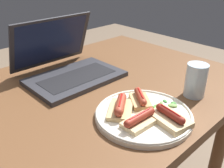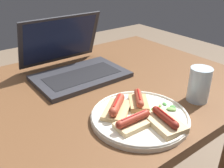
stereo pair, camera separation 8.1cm
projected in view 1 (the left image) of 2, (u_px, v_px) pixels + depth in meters
desk at (103, 108)px, 1.00m from camera, size 1.06×0.83×0.76m
laptop at (68, 67)px, 0.99m from camera, size 0.35×0.31×0.22m
plate at (144, 115)px, 0.74m from camera, size 0.29×0.29×0.02m
sausage_toast_left at (140, 99)px, 0.78m from camera, size 0.10×0.11×0.04m
sausage_toast_middle at (139, 120)px, 0.68m from camera, size 0.12×0.06×0.04m
sausage_toast_right at (170, 118)px, 0.70m from camera, size 0.09×0.13×0.04m
sausage_toast_extra at (120, 107)px, 0.74m from camera, size 0.13×0.12×0.04m
salad_pile at (168, 105)px, 0.77m from camera, size 0.08×0.06×0.01m
drinking_glass at (196, 80)px, 0.84m from camera, size 0.07×0.07×0.12m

